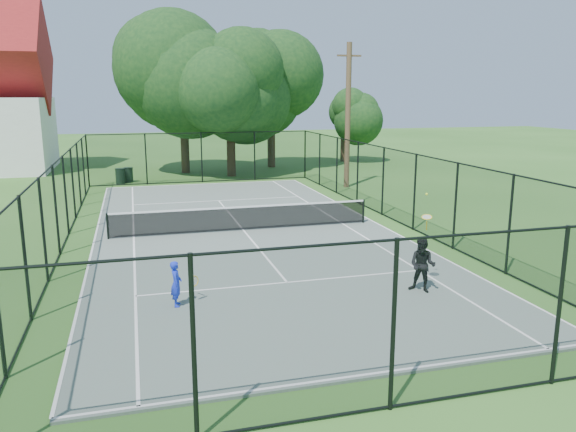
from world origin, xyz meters
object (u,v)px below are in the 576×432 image
object	(u,v)px
trash_bin_right	(128,175)
tennis_net	(243,217)
player_black	(422,265)
utility_pole	(348,115)
trash_bin_left	(120,176)
player_blue	(176,284)

from	to	relation	value
trash_bin_right	tennis_net	bearing A→B (deg)	-73.08
trash_bin_right	player_black	bearing A→B (deg)	-71.15
trash_bin_right	utility_pole	bearing A→B (deg)	-23.19
utility_pole	player_black	distance (m)	17.93
trash_bin_left	trash_bin_right	xyz separation A→B (m)	(0.46, 0.48, -0.01)
trash_bin_left	trash_bin_right	world-z (taller)	trash_bin_left
utility_pole	trash_bin_right	bearing A→B (deg)	156.81
tennis_net	trash_bin_left	xyz separation A→B (m)	(-4.78, 13.69, -0.11)
tennis_net	player_black	bearing A→B (deg)	-67.87
trash_bin_left	player_black	xyz separation A→B (m)	(8.05, -21.74, 0.33)
trash_bin_left	player_blue	distance (m)	21.11
player_blue	trash_bin_left	bearing A→B (deg)	94.55
tennis_net	player_blue	xyz separation A→B (m)	(-3.10, -7.35, 0.06)
trash_bin_right	player_blue	world-z (taller)	player_blue
trash_bin_right	trash_bin_left	bearing A→B (deg)	-134.06
trash_bin_left	utility_pole	xyz separation A→B (m)	(12.54, -4.69, 3.60)
trash_bin_left	utility_pole	world-z (taller)	utility_pole
trash_bin_left	utility_pole	distance (m)	13.86
tennis_net	trash_bin_right	bearing A→B (deg)	106.92
trash_bin_right	player_black	size ratio (longest dim) A/B	0.35
tennis_net	player_blue	bearing A→B (deg)	-112.87
trash_bin_left	utility_pole	size ratio (longest dim) A/B	0.11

